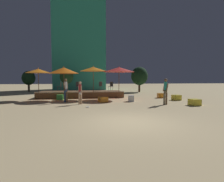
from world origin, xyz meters
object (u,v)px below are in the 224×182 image
at_px(cube_seat_0, 160,96).
at_px(person_2, 80,92).
at_px(person_0, 66,89).
at_px(cube_seat_1, 195,102).
at_px(cube_seat_2, 176,98).
at_px(cube_seat_5, 103,99).
at_px(bistro_chair_3, 101,85).
at_px(bistro_chair_0, 78,85).
at_px(cube_seat_4, 131,98).
at_px(background_tree_2, 139,76).
at_px(bistro_chair_1, 60,85).
at_px(person_1, 166,90).
at_px(frisbee_disc, 88,107).
at_px(patio_umbrella_1, 119,70).
at_px(cube_seat_3, 60,97).
at_px(background_tree_0, 67,77).
at_px(background_tree_1, 29,78).
at_px(patio_umbrella_0, 38,71).
at_px(patio_umbrella_2, 93,69).
at_px(bistro_chair_2, 111,85).

height_order(cube_seat_0, person_2, person_2).
bearing_deg(cube_seat_0, person_0, -167.34).
height_order(cube_seat_1, cube_seat_2, cube_seat_2).
distance_m(cube_seat_5, bistro_chair_3, 4.69).
bearing_deg(bistro_chair_0, cube_seat_4, -64.00).
bearing_deg(background_tree_2, cube_seat_4, -111.22).
relative_size(cube_seat_5, bistro_chair_3, 0.86).
xyz_separation_m(bistro_chair_1, background_tree_2, (9.89, 5.56, 1.03)).
height_order(person_1, frisbee_disc, person_1).
distance_m(patio_umbrella_1, cube_seat_3, 5.76).
distance_m(cube_seat_4, bistro_chair_1, 7.48).
bearing_deg(cube_seat_1, frisbee_disc, 177.42).
relative_size(person_2, background_tree_2, 0.47).
height_order(cube_seat_5, person_0, person_0).
bearing_deg(background_tree_2, patio_umbrella_1, -119.62).
distance_m(cube_seat_2, bistro_chair_0, 9.13).
distance_m(cube_seat_2, background_tree_2, 9.82).
xyz_separation_m(cube_seat_0, background_tree_2, (0.34, 7.64, 1.99)).
bearing_deg(cube_seat_5, cube_seat_3, 148.02).
xyz_separation_m(cube_seat_4, person_2, (-3.99, -0.95, 0.62)).
xyz_separation_m(background_tree_0, background_tree_1, (-5.44, 0.98, -0.23)).
relative_size(cube_seat_2, cube_seat_3, 1.34).
distance_m(patio_umbrella_0, bistro_chair_1, 2.72).
height_order(patio_umbrella_2, bistro_chair_1, patio_umbrella_2).
bearing_deg(background_tree_0, patio_umbrella_0, -98.13).
height_order(patio_umbrella_1, person_0, patio_umbrella_1).
bearing_deg(cube_seat_2, frisbee_disc, -160.81).
xyz_separation_m(patio_umbrella_1, cube_seat_3, (-5.22, 0.04, -2.43)).
bearing_deg(cube_seat_4, cube_seat_0, 32.33).
xyz_separation_m(background_tree_1, background_tree_2, (15.50, -3.44, 0.28)).
bearing_deg(cube_seat_5, background_tree_2, 58.48).
bearing_deg(cube_seat_1, person_1, 160.14).
xyz_separation_m(cube_seat_4, background_tree_2, (3.82, 9.84, 1.96)).
bearing_deg(cube_seat_5, cube_seat_4, 2.11).
bearing_deg(frisbee_disc, bistro_chair_0, 97.57).
relative_size(cube_seat_0, background_tree_2, 0.16).
relative_size(bistro_chair_1, frisbee_disc, 3.91).
bearing_deg(background_tree_1, bistro_chair_3, -42.23).
height_order(patio_umbrella_2, cube_seat_3, patio_umbrella_2).
bearing_deg(cube_seat_4, background_tree_1, 131.34).
distance_m(person_0, frisbee_disc, 3.27).
xyz_separation_m(patio_umbrella_0, cube_seat_2, (11.67, -2.26, -2.28)).
distance_m(bistro_chair_2, background_tree_2, 8.17).
relative_size(cube_seat_5, frisbee_disc, 3.38).
bearing_deg(cube_seat_1, patio_umbrella_0, 155.39).
bearing_deg(cube_seat_4, frisbee_disc, -145.61).
xyz_separation_m(cube_seat_0, frisbee_disc, (-6.97, -4.59, -0.20)).
relative_size(cube_seat_3, cube_seat_4, 0.99).
xyz_separation_m(cube_seat_3, background_tree_1, (-5.88, 11.15, 1.72)).
distance_m(cube_seat_4, cube_seat_5, 2.27).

